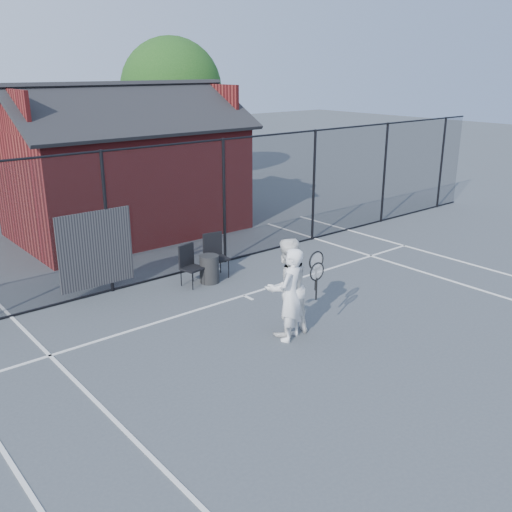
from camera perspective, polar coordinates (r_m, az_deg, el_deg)
ground at (r=10.00m, az=9.66°, el=-9.00°), size 80.00×80.00×0.00m
court_lines at (r=9.31m, az=15.91°, el=-11.66°), size 11.02×18.00×0.01m
fence at (r=12.91m, az=-7.86°, el=4.30°), size 22.04×3.00×3.00m
clubhouse at (r=16.68m, az=-12.90°, el=7.78°), size 6.50×4.36×4.19m
tree_right at (r=23.68m, az=-8.44°, el=16.19°), size 3.97×3.97×5.70m
player_front at (r=9.83m, az=3.52°, el=-3.88°), size 0.80×0.65×1.67m
player_back at (r=10.00m, az=3.08°, el=-3.14°), size 0.99×0.76×1.78m
chair_left at (r=12.88m, az=-3.95°, el=-0.05°), size 0.53×0.55×0.98m
chair_right at (r=12.42m, az=-6.39°, el=-1.05°), size 0.50×0.51×0.89m
waste_bin at (r=12.62m, az=-4.69°, el=-1.30°), size 0.43×0.43×0.63m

